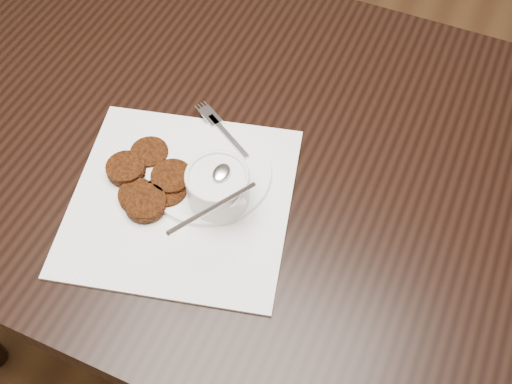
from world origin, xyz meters
TOP-DOWN VIEW (x-y plane):
  - floor at (0.00, 0.00)m, footprint 4.00×4.00m
  - table at (0.07, 0.15)m, footprint 1.32×0.85m
  - napkin at (0.01, 0.01)m, footprint 0.41×0.41m
  - sauce_ramekin at (0.06, 0.03)m, footprint 0.15×0.15m
  - patty_cluster at (-0.05, 0.00)m, footprint 0.24×0.24m
  - plate_with_patty at (0.02, 0.07)m, footprint 0.27×0.27m

SIDE VIEW (x-z plane):
  - floor at x=0.00m, z-range 0.00..0.00m
  - table at x=0.07m, z-range 0.00..0.75m
  - napkin at x=0.01m, z-range 0.75..0.75m
  - plate_with_patty at x=0.02m, z-range 0.75..0.78m
  - patty_cluster at x=-0.05m, z-range 0.75..0.78m
  - sauce_ramekin at x=0.06m, z-range 0.75..0.89m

